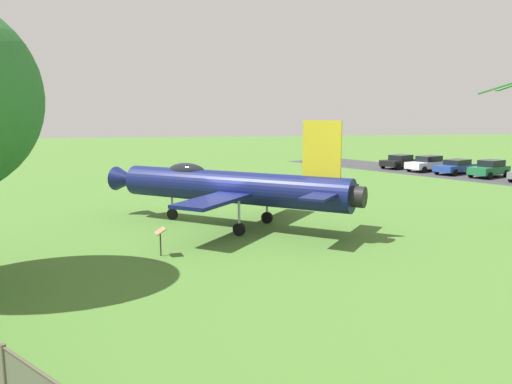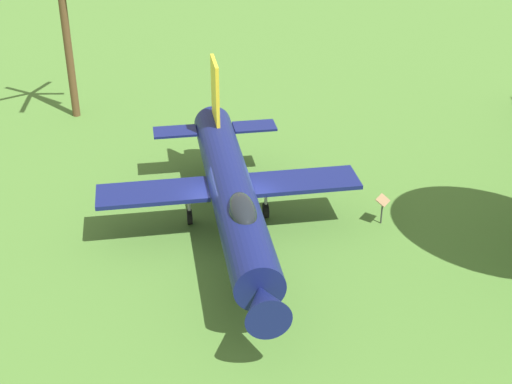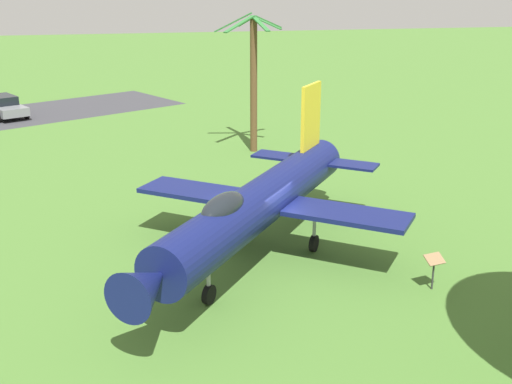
{
  "view_description": "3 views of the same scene",
  "coord_description": "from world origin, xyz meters",
  "px_view_note": "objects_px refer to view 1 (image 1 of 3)",
  "views": [
    {
      "loc": [
        3.34,
        24.24,
        5.62
      ],
      "look_at": [
        -1.14,
        0.44,
        1.8
      ],
      "focal_mm": 34.82,
      "sensor_mm": 36.0,
      "label": 1
    },
    {
      "loc": [
        16.57,
        -16.57,
        14.84
      ],
      "look_at": [
        0.67,
        0.58,
        1.95
      ],
      "focal_mm": 51.59,
      "sensor_mm": 36.0,
      "label": 2
    },
    {
      "loc": [
        19.62,
        -4.61,
        9.12
      ],
      "look_at": [
        0.93,
        -0.38,
        2.71
      ],
      "focal_mm": 44.51,
      "sensor_mm": 36.0,
      "label": 3
    }
  ],
  "objects_px": {
    "display_jet": "(226,186)",
    "parked_car_green": "(489,169)",
    "parked_car_white": "(427,163)",
    "parked_car_black": "(399,161)",
    "info_plaque": "(160,235)",
    "parked_car_blue": "(456,166)"
  },
  "relations": [
    {
      "from": "display_jet",
      "to": "parked_car_blue",
      "type": "xyz_separation_m",
      "value": [
        -24.16,
        -17.94,
        -1.33
      ]
    },
    {
      "from": "display_jet",
      "to": "parked_car_white",
      "type": "xyz_separation_m",
      "value": [
        -22.75,
        -20.62,
        -1.27
      ]
    },
    {
      "from": "info_plaque",
      "to": "display_jet",
      "type": "bearing_deg",
      "value": -123.73
    },
    {
      "from": "info_plaque",
      "to": "parked_car_white",
      "type": "relative_size",
      "value": 0.23
    },
    {
      "from": "parked_car_blue",
      "to": "parked_car_black",
      "type": "distance_m",
      "value": 6.29
    },
    {
      "from": "info_plaque",
      "to": "parked_car_green",
      "type": "distance_m",
      "value": 35.11
    },
    {
      "from": "display_jet",
      "to": "parked_car_green",
      "type": "height_order",
      "value": "display_jet"
    },
    {
      "from": "display_jet",
      "to": "parked_car_blue",
      "type": "distance_m",
      "value": 30.12
    },
    {
      "from": "display_jet",
      "to": "parked_car_black",
      "type": "bearing_deg",
      "value": -94.35
    },
    {
      "from": "display_jet",
      "to": "parked_car_green",
      "type": "xyz_separation_m",
      "value": [
        -25.67,
        -15.06,
        -1.26
      ]
    },
    {
      "from": "parked_car_green",
      "to": "display_jet",
      "type": "bearing_deg",
      "value": 5.39
    },
    {
      "from": "parked_car_white",
      "to": "parked_car_black",
      "type": "bearing_deg",
      "value": -86.14
    },
    {
      "from": "parked_car_green",
      "to": "parked_car_white",
      "type": "height_order",
      "value": "parked_car_green"
    },
    {
      "from": "display_jet",
      "to": "parked_car_black",
      "type": "distance_m",
      "value": 31.68
    },
    {
      "from": "parked_car_blue",
      "to": "parked_car_white",
      "type": "distance_m",
      "value": 3.03
    },
    {
      "from": "display_jet",
      "to": "info_plaque",
      "type": "relative_size",
      "value": 10.94
    },
    {
      "from": "parked_car_green",
      "to": "parked_car_black",
      "type": "bearing_deg",
      "value": -87.15
    },
    {
      "from": "parked_car_green",
      "to": "parked_car_black",
      "type": "height_order",
      "value": "parked_car_green"
    },
    {
      "from": "parked_car_white",
      "to": "parked_car_black",
      "type": "xyz_separation_m",
      "value": [
        1.54,
        -2.88,
        -0.04
      ]
    },
    {
      "from": "parked_car_black",
      "to": "parked_car_white",
      "type": "bearing_deg",
      "value": 89.43
    },
    {
      "from": "display_jet",
      "to": "parked_car_white",
      "type": "distance_m",
      "value": 30.73
    },
    {
      "from": "display_jet",
      "to": "info_plaque",
      "type": "distance_m",
      "value": 5.96
    }
  ]
}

